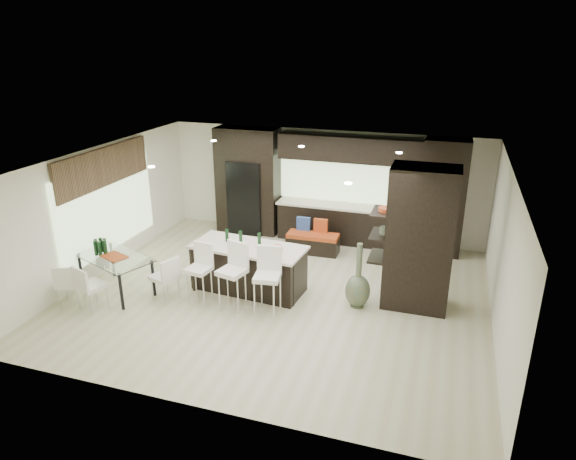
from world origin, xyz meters
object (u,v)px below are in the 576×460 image
(stool_left, at_px, (199,280))
(chair_far, at_px, (71,286))
(stool_right, at_px, (267,289))
(dining_table, at_px, (117,274))
(chair_end, at_px, (165,280))
(floor_vase, at_px, (358,276))
(kitchen_island, at_px, (249,268))
(stool_mid, at_px, (232,283))
(chair_near, at_px, (92,289))
(bench, at_px, (313,243))

(stool_left, distance_m, chair_far, 2.43)
(stool_right, relative_size, chair_far, 1.29)
(dining_table, distance_m, chair_end, 1.09)
(floor_vase, bearing_deg, kitchen_island, 179.34)
(floor_vase, bearing_deg, chair_end, -166.21)
(kitchen_island, relative_size, stool_mid, 2.18)
(stool_left, xyz_separation_m, chair_near, (-1.78, -0.86, -0.06))
(stool_left, distance_m, stool_right, 1.39)
(chair_near, bearing_deg, bench, 68.21)
(bench, xyz_separation_m, chair_far, (-3.69, -3.87, 0.17))
(stool_left, relative_size, chair_far, 1.19)
(kitchen_island, distance_m, stool_mid, 0.82)
(dining_table, bearing_deg, stool_mid, 23.76)
(floor_vase, bearing_deg, bench, 123.56)
(stool_mid, bearing_deg, chair_end, -162.10)
(floor_vase, height_order, chair_near, floor_vase)
(bench, height_order, floor_vase, floor_vase)
(stool_left, bearing_deg, kitchen_island, 56.86)
(bench, bearing_deg, chair_end, -125.28)
(stool_mid, height_order, chair_end, stool_mid)
(dining_table, height_order, chair_near, chair_near)
(floor_vase, xyz_separation_m, dining_table, (-4.69, -0.88, -0.26))
(chair_near, bearing_deg, stool_left, 43.53)
(floor_vase, xyz_separation_m, chair_near, (-4.69, -1.63, -0.22))
(kitchen_island, height_order, stool_left, stool_left)
(chair_near, bearing_deg, floor_vase, 36.94)
(bench, relative_size, chair_end, 1.45)
(bench, relative_size, dining_table, 0.78)
(chair_end, bearing_deg, stool_right, -68.13)
(stool_right, xyz_separation_m, bench, (0.03, 3.03, -0.28))
(chair_end, bearing_deg, stool_mid, -66.85)
(stool_left, distance_m, dining_table, 1.79)
(stool_mid, xyz_separation_m, dining_table, (-2.47, -0.09, -0.14))
(stool_left, height_order, chair_far, stool_left)
(chair_far, bearing_deg, stool_left, -0.83)
(kitchen_island, height_order, dining_table, kitchen_island)
(chair_far, height_order, chair_end, chair_end)
(stool_left, bearing_deg, chair_end, -162.83)
(chair_near, bearing_deg, stool_right, 32.61)
(stool_mid, bearing_deg, kitchen_island, 104.08)
(kitchen_island, distance_m, chair_far, 3.39)
(bench, xyz_separation_m, chair_near, (-3.20, -3.87, 0.18))
(chair_far, bearing_deg, chair_end, 3.64)
(floor_vase, distance_m, dining_table, 4.78)
(stool_mid, bearing_deg, stool_right, 14.08)
(stool_left, xyz_separation_m, floor_vase, (2.91, 0.77, 0.17))
(stool_right, distance_m, dining_table, 3.17)
(stool_right, height_order, chair_near, stool_right)
(dining_table, distance_m, chair_far, 0.89)
(floor_vase, bearing_deg, dining_table, -169.34)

